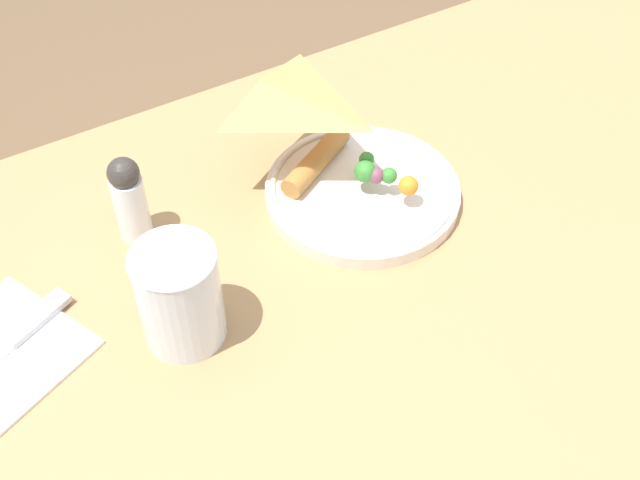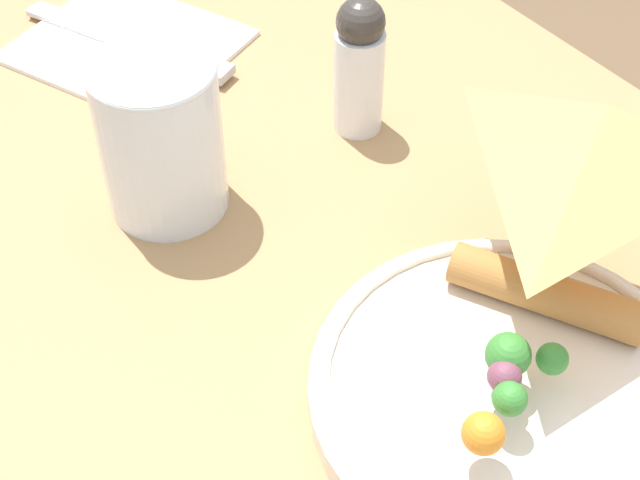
{
  "view_description": "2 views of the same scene",
  "coord_description": "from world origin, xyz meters",
  "px_view_note": "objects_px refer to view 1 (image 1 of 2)",
  "views": [
    {
      "loc": [
        0.39,
        0.45,
        1.37
      ],
      "look_at": [
        0.13,
        0.01,
        0.83
      ],
      "focal_mm": 45.0,
      "sensor_mm": 36.0,
      "label": 1
    },
    {
      "loc": [
        -0.16,
        0.19,
        1.2
      ],
      "look_at": [
        0.16,
        -0.05,
        0.79
      ],
      "focal_mm": 55.0,
      "sensor_mm": 36.0,
      "label": 2
    }
  ],
  "objects_px": {
    "dining_table": "(408,299)",
    "milk_glass": "(182,303)",
    "plate_pizza": "(363,187)",
    "pepper_shaker": "(129,198)"
  },
  "relations": [
    {
      "from": "dining_table",
      "to": "plate_pizza",
      "type": "bearing_deg",
      "value": -69.8
    },
    {
      "from": "plate_pizza",
      "to": "pepper_shaker",
      "type": "height_order",
      "value": "pepper_shaker"
    },
    {
      "from": "dining_table",
      "to": "pepper_shaker",
      "type": "relative_size",
      "value": 12.39
    },
    {
      "from": "plate_pizza",
      "to": "milk_glass",
      "type": "distance_m",
      "value": 0.25
    },
    {
      "from": "dining_table",
      "to": "milk_glass",
      "type": "xyz_separation_m",
      "value": [
        0.27,
        0.0,
        0.17
      ]
    },
    {
      "from": "dining_table",
      "to": "milk_glass",
      "type": "height_order",
      "value": "milk_glass"
    },
    {
      "from": "plate_pizza",
      "to": "milk_glass",
      "type": "height_order",
      "value": "milk_glass"
    },
    {
      "from": "dining_table",
      "to": "pepper_shaker",
      "type": "height_order",
      "value": "pepper_shaker"
    },
    {
      "from": "dining_table",
      "to": "pepper_shaker",
      "type": "distance_m",
      "value": 0.34
    },
    {
      "from": "dining_table",
      "to": "plate_pizza",
      "type": "height_order",
      "value": "plate_pizza"
    }
  ]
}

